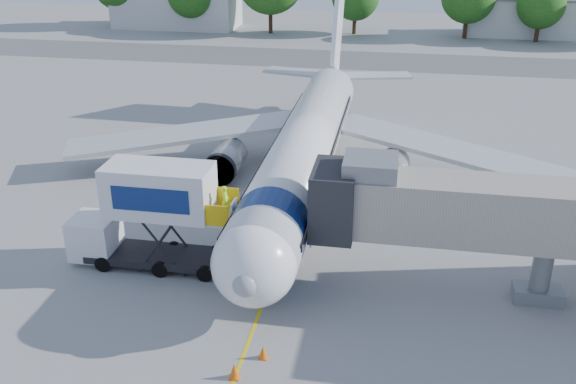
# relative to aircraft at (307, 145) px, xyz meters

# --- Properties ---
(ground) EXTENTS (160.00, 160.00, 0.00)m
(ground) POSITION_rel_aircraft_xyz_m (0.00, -4.12, -2.95)
(ground) COLOR gray
(ground) RESTS_ON ground
(guidance_line) EXTENTS (0.15, 70.00, 0.01)m
(guidance_line) POSITION_rel_aircraft_xyz_m (0.00, -4.12, -2.94)
(guidance_line) COLOR yellow
(guidance_line) RESTS_ON ground
(taxiway_strip) EXTENTS (120.00, 10.00, 0.01)m
(taxiway_strip) POSITION_rel_aircraft_xyz_m (0.00, 37.88, -2.94)
(taxiway_strip) COLOR #59595B
(taxiway_strip) RESTS_ON ground
(aircraft) EXTENTS (34.17, 37.73, 11.35)m
(aircraft) POSITION_rel_aircraft_xyz_m (0.00, 0.00, 0.00)
(aircraft) COLOR white
(aircraft) RESTS_ON ground
(jet_bridge) EXTENTS (13.90, 3.20, 6.60)m
(jet_bridge) POSITION_rel_aircraft_xyz_m (7.99, -11.12, 1.39)
(jet_bridge) COLOR #A59C8D
(jet_bridge) RESTS_ON ground
(catering_hiloader) EXTENTS (8.50, 2.44, 5.50)m
(catering_hiloader) POSITION_rel_aircraft_xyz_m (-6.27, -11.12, -0.19)
(catering_hiloader) COLOR black
(catering_hiloader) RESTS_ON ground
(safety_cone_a) EXTENTS (0.43, 0.43, 0.69)m
(safety_cone_a) POSITION_rel_aircraft_xyz_m (-0.01, -18.77, -2.62)
(safety_cone_a) COLOR #E25B0B
(safety_cone_a) RESTS_ON ground
(safety_cone_b) EXTENTS (0.38, 0.38, 0.60)m
(safety_cone_b) POSITION_rel_aircraft_xyz_m (0.83, -17.40, -2.66)
(safety_cone_b) COLOR #E25B0B
(safety_cone_b) RESTS_ON ground
(outbuilding_left) EXTENTS (18.40, 8.40, 5.30)m
(outbuilding_left) POSITION_rel_aircraft_xyz_m (-28.00, 55.88, -0.29)
(outbuilding_left) COLOR beige
(outbuilding_left) RESTS_ON ground
(outbuilding_right) EXTENTS (16.40, 7.40, 5.30)m
(outbuilding_right) POSITION_rel_aircraft_xyz_m (22.00, 57.88, -0.29)
(outbuilding_right) COLOR beige
(outbuilding_right) RESTS_ON ground
(tree_f) EXTENTS (6.19, 6.19, 7.90)m
(tree_f) POSITION_rel_aircraft_xyz_m (23.04, 53.21, 1.84)
(tree_f) COLOR #382314
(tree_f) RESTS_ON ground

